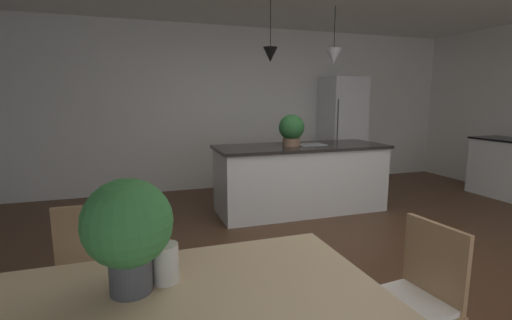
# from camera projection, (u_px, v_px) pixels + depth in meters

# --- Properties ---
(ground_plane) EXTENTS (10.00, 8.40, 0.04)m
(ground_plane) POSITION_uv_depth(u_px,v_px,m) (339.00, 264.00, 3.36)
(ground_plane) COLOR #4C301E
(wall_back_kitchen) EXTENTS (10.00, 0.12, 2.70)m
(wall_back_kitchen) POSITION_uv_depth(u_px,v_px,m) (242.00, 109.00, 6.18)
(wall_back_kitchen) COLOR white
(wall_back_kitchen) RESTS_ON ground_plane
(dining_table) EXTENTS (1.77, 0.90, 0.72)m
(dining_table) POSITION_uv_depth(u_px,v_px,m) (165.00, 313.00, 1.44)
(dining_table) COLOR #D1B284
(dining_table) RESTS_ON ground_plane
(chair_far_left) EXTENTS (0.41, 0.41, 0.87)m
(chair_far_left) POSITION_uv_depth(u_px,v_px,m) (87.00, 276.00, 2.11)
(chair_far_left) COLOR #A87F56
(chair_far_left) RESTS_ON ground_plane
(chair_kitchen_end) EXTENTS (0.44, 0.44, 0.87)m
(chair_kitchen_end) POSITION_uv_depth(u_px,v_px,m) (414.00, 300.00, 1.86)
(chair_kitchen_end) COLOR #A87F56
(chair_kitchen_end) RESTS_ON ground_plane
(kitchen_island) EXTENTS (2.30, 0.87, 0.91)m
(kitchen_island) POSITION_uv_depth(u_px,v_px,m) (300.00, 177.00, 4.85)
(kitchen_island) COLOR white
(kitchen_island) RESTS_ON ground_plane
(refrigerator) EXTENTS (0.66, 0.67, 1.89)m
(refrigerator) POSITION_uv_depth(u_px,v_px,m) (342.00, 131.00, 6.42)
(refrigerator) COLOR silver
(refrigerator) RESTS_ON ground_plane
(pendant_over_island_main) EXTENTS (0.18, 0.18, 0.73)m
(pendant_over_island_main) POSITION_uv_depth(u_px,v_px,m) (270.00, 54.00, 4.45)
(pendant_over_island_main) COLOR black
(pendant_over_island_aux) EXTENTS (0.22, 0.22, 0.73)m
(pendant_over_island_aux) POSITION_uv_depth(u_px,v_px,m) (334.00, 56.00, 4.72)
(pendant_over_island_aux) COLOR black
(potted_plant_on_island) EXTENTS (0.34, 0.34, 0.41)m
(potted_plant_on_island) POSITION_uv_depth(u_px,v_px,m) (291.00, 129.00, 4.70)
(potted_plant_on_island) COLOR #8C664C
(potted_plant_on_island) RESTS_ON kitchen_island
(potted_plant_on_table) EXTENTS (0.36, 0.36, 0.48)m
(potted_plant_on_table) POSITION_uv_depth(u_px,v_px,m) (128.00, 227.00, 1.43)
(potted_plant_on_table) COLOR #4C4C51
(potted_plant_on_table) RESTS_ON dining_table
(vase_on_dining_table) EXTENTS (0.11, 0.11, 0.17)m
(vase_on_dining_table) POSITION_uv_depth(u_px,v_px,m) (166.00, 263.00, 1.54)
(vase_on_dining_table) COLOR silver
(vase_on_dining_table) RESTS_ON dining_table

